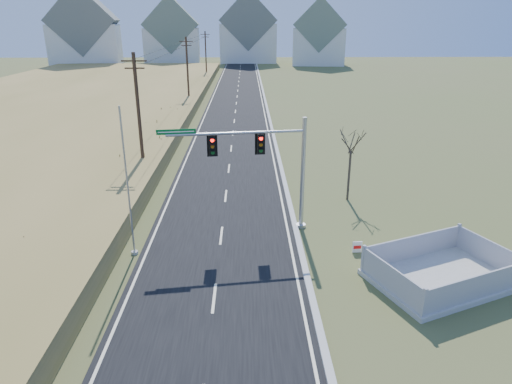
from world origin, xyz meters
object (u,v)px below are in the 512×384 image
(fence_enclosure, at_px, (441,276))
(flagpole, at_px, (129,199))
(traffic_signal_mast, at_px, (270,162))
(open_sign, at_px, (357,247))
(bare_tree, at_px, (352,140))

(fence_enclosure, distance_m, flagpole, 15.05)
(traffic_signal_mast, bearing_deg, fence_enclosure, -44.28)
(open_sign, relative_size, flagpole, 0.08)
(traffic_signal_mast, height_order, flagpole, flagpole)
(flagpole, height_order, bare_tree, flagpole)
(flagpole, relative_size, bare_tree, 1.51)
(open_sign, xyz_separation_m, bare_tree, (1.04, 7.31, 3.70))
(fence_enclosure, distance_m, open_sign, 4.23)
(fence_enclosure, height_order, bare_tree, bare_tree)
(traffic_signal_mast, height_order, fence_enclosure, traffic_signal_mast)
(fence_enclosure, relative_size, open_sign, 12.00)
(traffic_signal_mast, bearing_deg, flagpole, -165.63)
(open_sign, distance_m, bare_tree, 8.26)
(fence_enclosure, xyz_separation_m, flagpole, (-14.52, 2.87, 2.72))
(bare_tree, bearing_deg, flagpole, -149.75)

